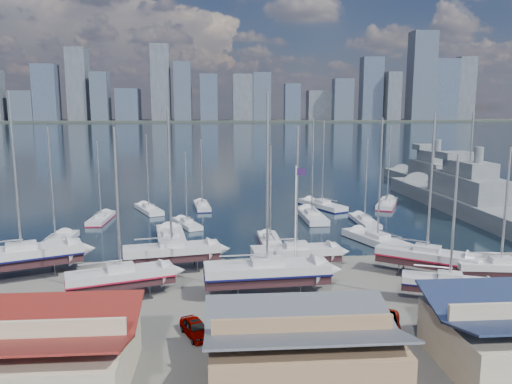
{
  "coord_description": "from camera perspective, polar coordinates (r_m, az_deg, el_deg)",
  "views": [
    {
      "loc": [
        -5.3,
        -55.76,
        17.3
      ],
      "look_at": [
        -0.41,
        8.0,
        6.45
      ],
      "focal_mm": 35.0,
      "sensor_mm": 36.0,
      "label": 1
    }
  ],
  "objects": [
    {
      "name": "sailboat_cradle_1",
      "position": [
        47.72,
        -15.18,
        -9.35
      ],
      "size": [
        10.03,
        5.57,
        15.65
      ],
      "rotation": [
        0.0,
        0.0,
        0.32
      ],
      "color": "#2D2D33",
      "rests_on": "ground"
    },
    {
      "name": "far_shore",
      "position": [
        615.99,
        -3.93,
        8.11
      ],
      "size": [
        1400.0,
        80.0,
        2.2
      ],
      "primitive_type": "cube",
      "color": "#2D332D",
      "rests_on": "ground"
    },
    {
      "name": "car_c",
      "position": [
        40.76,
        14.39,
        -14.58
      ],
      "size": [
        4.03,
        6.17,
        1.58
      ],
      "primitive_type": "imported",
      "rotation": [
        0.0,
        0.0,
        -0.27
      ],
      "color": "gray",
      "rests_on": "ground"
    },
    {
      "name": "sailboat_cradle_6",
      "position": [
        54.67,
        18.92,
        -7.06
      ],
      "size": [
        9.96,
        8.1,
        16.36
      ],
      "rotation": [
        0.0,
        0.0,
        -0.6
      ],
      "color": "#2D2D33",
      "rests_on": "ground"
    },
    {
      "name": "car_d",
      "position": [
        40.13,
        13.98,
        -15.0
      ],
      "size": [
        2.84,
        5.53,
        1.53
      ],
      "primitive_type": "imported",
      "rotation": [
        0.0,
        0.0,
        -0.13
      ],
      "color": "gray",
      "rests_on": "ground"
    },
    {
      "name": "naval_ship_east",
      "position": [
        90.04,
        22.97,
        -1.14
      ],
      "size": [
        9.23,
        48.21,
        18.32
      ],
      "rotation": [
        0.0,
        0.0,
        1.6
      ],
      "color": "slate",
      "rests_on": "water"
    },
    {
      "name": "naval_ship_west",
      "position": [
        115.36,
        19.37,
        1.3
      ],
      "size": [
        8.19,
        38.6,
        17.45
      ],
      "rotation": [
        0.0,
        0.0,
        1.62
      ],
      "color": "slate",
      "rests_on": "water"
    },
    {
      "name": "ground",
      "position": [
        49.21,
        2.12,
        -10.96
      ],
      "size": [
        1400.0,
        1400.0,
        0.0
      ],
      "primitive_type": "plane",
      "color": "#605E59",
      "rests_on": "ground"
    },
    {
      "name": "sailboat_moored_6",
      "position": [
        63.77,
        1.64,
        -5.82
      ],
      "size": [
        2.77,
        8.94,
        13.25
      ],
      "rotation": [
        0.0,
        0.0,
        1.6
      ],
      "color": "black",
      "rests_on": "water"
    },
    {
      "name": "sailboat_cradle_7",
      "position": [
        54.42,
        26.16,
        -7.76
      ],
      "size": [
        8.5,
        3.5,
        13.66
      ],
      "rotation": [
        0.0,
        0.0,
        -0.15
      ],
      "color": "#2D2D33",
      "rests_on": "ground"
    },
    {
      "name": "sailboat_moored_9",
      "position": [
        65.9,
        13.71,
        -5.58
      ],
      "size": [
        7.07,
        11.53,
        16.86
      ],
      "rotation": [
        0.0,
        0.0,
        1.95
      ],
      "color": "black",
      "rests_on": "water"
    },
    {
      "name": "sailboat_moored_5",
      "position": [
        86.99,
        -6.18,
        -1.69
      ],
      "size": [
        3.41,
        8.65,
        12.58
      ],
      "rotation": [
        0.0,
        0.0,
        1.7
      ],
      "color": "black",
      "rests_on": "water"
    },
    {
      "name": "shed_red",
      "position": [
        35.65,
        -25.87,
        -16.24
      ],
      "size": [
        14.7,
        9.45,
        4.51
      ],
      "color": "#BFB293",
      "rests_on": "ground"
    },
    {
      "name": "skyline",
      "position": [
        609.91,
        -4.72,
        11.65
      ],
      "size": [
        639.14,
        43.8,
        107.69
      ],
      "color": "#475166",
      "rests_on": "far_shore"
    },
    {
      "name": "sailboat_cradle_0",
      "position": [
        57.01,
        -25.19,
        -6.64
      ],
      "size": [
        12.23,
        7.63,
        18.93
      ],
      "rotation": [
        0.0,
        0.0,
        0.39
      ],
      "color": "#2D2D33",
      "rests_on": "ground"
    },
    {
      "name": "sailboat_cradle_2",
      "position": [
        54.3,
        -9.58,
        -6.76
      ],
      "size": [
        10.47,
        4.63,
        16.48
      ],
      "rotation": [
        0.0,
        0.0,
        0.18
      ],
      "color": "#2D2D33",
      "rests_on": "ground"
    },
    {
      "name": "sailboat_moored_0",
      "position": [
        67.52,
        -21.91,
        -5.66
      ],
      "size": [
        3.19,
        10.6,
        15.75
      ],
      "rotation": [
        0.0,
        0.0,
        1.55
      ],
      "color": "black",
      "rests_on": "water"
    },
    {
      "name": "sailboat_moored_2",
      "position": [
        85.48,
        -12.15,
        -2.04
      ],
      "size": [
        6.0,
        9.24,
        13.59
      ],
      "rotation": [
        0.0,
        0.0,
        2.0
      ],
      "color": "black",
      "rests_on": "water"
    },
    {
      "name": "car_a",
      "position": [
        39.77,
        -6.93,
        -15.18
      ],
      "size": [
        2.95,
        4.19,
        1.32
      ],
      "primitive_type": "imported",
      "rotation": [
        0.0,
        0.0,
        0.4
      ],
      "color": "gray",
      "rests_on": "ground"
    },
    {
      "name": "sailboat_moored_1",
      "position": [
        80.5,
        -17.28,
        -2.99
      ],
      "size": [
        2.8,
        8.78,
        12.98
      ],
      "rotation": [
        0.0,
        0.0,
        1.53
      ],
      "color": "black",
      "rests_on": "water"
    },
    {
      "name": "sailboat_moored_8",
      "position": [
        87.65,
        7.57,
        -1.63
      ],
      "size": [
        7.25,
        10.85,
        15.86
      ],
      "rotation": [
        0.0,
        0.0,
        2.02
      ],
      "color": "black",
      "rests_on": "water"
    },
    {
      "name": "water",
      "position": [
        356.22,
        -3.55,
        6.81
      ],
      "size": [
        1400.0,
        600.0,
        0.4
      ],
      "primitive_type": "cube",
      "color": "#1A2F3D",
      "rests_on": "ground"
    },
    {
      "name": "sailboat_cradle_4",
      "position": [
        53.52,
        4.61,
        -6.95
      ],
      "size": [
        9.63,
        3.38,
        15.47
      ],
      "rotation": [
        0.0,
        0.0,
        0.08
      ],
      "color": "#2D2D33",
      "rests_on": "ground"
    },
    {
      "name": "sailboat_moored_7",
      "position": [
        78.7,
        6.37,
        -2.88
      ],
      "size": [
        3.48,
        11.03,
        16.49
      ],
      "rotation": [
        0.0,
        0.0,
        1.61
      ],
      "color": "black",
      "rests_on": "water"
    },
    {
      "name": "sailboat_moored_3",
      "position": [
        65.66,
        -9.66,
        -5.5
      ],
      "size": [
        5.19,
        12.57,
        18.24
      ],
      "rotation": [
        0.0,
        0.0,
        1.72
      ],
      "color": "black",
      "rests_on": "water"
    },
    {
      "name": "sailboat_moored_10",
      "position": [
        76.74,
        12.29,
        -3.38
      ],
      "size": [
        2.66,
        9.05,
        13.47
      ],
      "rotation": [
        0.0,
        0.0,
        1.59
      ],
      "color": "black",
      "rests_on": "water"
    },
    {
      "name": "sailboat_cradle_5",
      "position": [
        47.88,
        21.25,
        -9.76
      ],
      "size": [
        8.45,
        5.15,
        13.43
      ],
      "rotation": [
        0.0,
        0.0,
        -0.38
      ],
      "color": "#2D2D33",
      "rests_on": "ground"
    },
    {
      "name": "sailboat_moored_4",
      "position": [
        74.32,
        -7.9,
        -3.66
      ],
      "size": [
        5.0,
        7.91,
        11.6
      ],
      "rotation": [
        0.0,
        0.0,
        1.98
      ],
      "color": "black",
      "rests_on": "water"
    },
    {
      "name": "shed_grey",
      "position": [
        33.81,
        5.35,
        -17.04
      ],
      "size": [
        12.6,
        8.4,
        4.17
      ],
      "color": "#8C6B4C",
      "rests_on": "ground"
    },
    {
      "name": "flagpole",
      "position": [
        49.55,
        4.63,
        -2.72
      ],
      "size": [
        1.04,
        0.12,
        11.71
      ],
      "color": "white",
      "rests_on": "ground"
    },
    {
      "name": "sailboat_cradle_3",
      "position": [
        46.85,
        1.27,
        -9.16
      ],
      "size": [
        11.91,
        4.14,
        18.69
      ],
      "rotation": [
        0.0,
        0.0,
        0.08
      ],
      "color": "#2D2D33",
      "rests_on": "ground"
    },
    {
      "name": "car_b",
      "position": [
        37.91,
        1.7,
        -16.29
      ],
      "size": [
        4.46,
        1.59,
        1.46
      ],
      "primitive_type": "imported",
      "rotation": [
        0.0,
        0.0,
        1.56
      ],
      "color": "gray",
      "rests_on": "ground"
    },
    {
      "name": "sailboat_moored_11",
      "position": [
        91.32,
        14.75,
        -1.41
      ],
      "size": [
        6.83,
        10.21,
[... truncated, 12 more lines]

